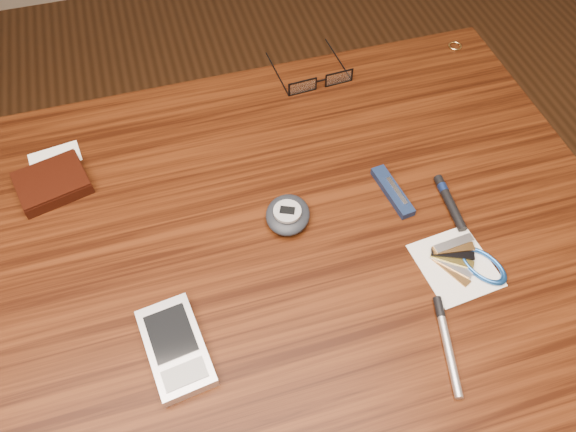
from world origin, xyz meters
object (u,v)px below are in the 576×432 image
at_px(desk, 262,279).
at_px(pocket_knife, 393,191).
at_px(notepad_keys, 468,264).
at_px(wallet_and_card, 52,182).
at_px(pedometer, 288,214).
at_px(pda_phone, 176,347).
at_px(silver_pen, 446,337).
at_px(eyeglasses, 319,80).

xyz_separation_m(desk, pocket_knife, (0.20, 0.03, 0.11)).
bearing_deg(notepad_keys, desk, 156.06).
distance_m(wallet_and_card, pedometer, 0.35).
height_order(pda_phone, pedometer, pedometer).
distance_m(wallet_and_card, silver_pen, 0.58).
bearing_deg(wallet_and_card, eyeglasses, 12.82).
distance_m(eyeglasses, pedometer, 0.28).
bearing_deg(desk, notepad_keys, -23.94).
bearing_deg(pocket_knife, wallet_and_card, 162.09).
relative_size(pda_phone, silver_pen, 1.03).
bearing_deg(pocket_knife, eyeglasses, 96.47).
xyz_separation_m(wallet_and_card, silver_pen, (0.44, -0.38, -0.01)).
height_order(wallet_and_card, pedometer, pedometer).
height_order(pedometer, silver_pen, pedometer).
distance_m(pda_phone, notepad_keys, 0.39).
relative_size(pocket_knife, silver_pen, 0.76).
bearing_deg(desk, pda_phone, -137.95).
height_order(wallet_and_card, notepad_keys, wallet_and_card).
xyz_separation_m(pedometer, silver_pen, (0.13, -0.22, -0.01)).
distance_m(pda_phone, pedometer, 0.23).
bearing_deg(silver_pen, pda_phone, 166.12).
xyz_separation_m(eyeglasses, silver_pen, (0.00, -0.48, -0.01)).
distance_m(wallet_and_card, notepad_keys, 0.59).
height_order(desk, wallet_and_card, wallet_and_card).
relative_size(wallet_and_card, eyeglasses, 1.09).
relative_size(eyeglasses, pda_phone, 0.97).
bearing_deg(silver_pen, desk, 132.10).
xyz_separation_m(eyeglasses, pda_phone, (-0.31, -0.40, -0.00)).
distance_m(pedometer, silver_pen, 0.26).
distance_m(notepad_keys, silver_pen, 0.11).
relative_size(wallet_and_card, pedometer, 1.53).
xyz_separation_m(wallet_and_card, notepad_keys, (0.52, -0.29, -0.01)).
height_order(desk, pedometer, pedometer).
relative_size(desk, wallet_and_card, 7.33).
height_order(eyeglasses, silver_pen, eyeglasses).
bearing_deg(desk, pocket_knife, 7.40).
bearing_deg(pda_phone, desk, 42.05).
bearing_deg(eyeglasses, desk, -122.38).
bearing_deg(pedometer, desk, -152.00).
height_order(eyeglasses, notepad_keys, eyeglasses).
bearing_deg(pedometer, pocket_knife, 0.57).
height_order(wallet_and_card, silver_pen, wallet_and_card).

